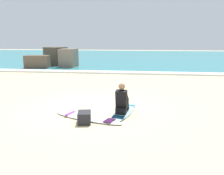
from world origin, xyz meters
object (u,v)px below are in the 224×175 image
surfer_seated (122,101)px  surfboard_spare_near (88,118)px  beach_bag (84,117)px  surfboard_main (124,111)px

surfer_seated → surfboard_spare_near: 1.17m
surfer_seated → beach_bag: size_ratio=1.97×
surfboard_main → surfboard_spare_near: same height
surfboard_main → beach_bag: 1.51m
surfer_seated → surfboard_spare_near: surfer_seated is taller
surfboard_spare_near → beach_bag: bearing=-91.9°
surfboard_spare_near → beach_bag: beach_bag is taller
surfboard_main → surfer_seated: (-0.05, -0.24, 0.40)m
surfboard_main → beach_bag: beach_bag is taller
surfboard_main → beach_bag: bearing=-133.2°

